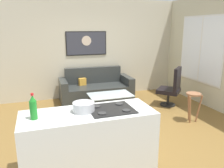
# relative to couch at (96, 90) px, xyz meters

# --- Properties ---
(ground) EXTENTS (6.40, 6.40, 0.04)m
(ground) POSITION_rel_couch_xyz_m (0.02, -1.92, -0.32)
(ground) COLOR brown
(back_wall) EXTENTS (6.40, 0.05, 2.80)m
(back_wall) POSITION_rel_couch_xyz_m (0.02, 0.50, 1.10)
(back_wall) COLOR beige
(back_wall) RESTS_ON ground
(right_wall) EXTENTS (0.05, 6.40, 2.80)m
(right_wall) POSITION_rel_couch_xyz_m (2.65, -1.62, 1.10)
(right_wall) COLOR beige
(right_wall) RESTS_ON ground
(couch) EXTENTS (2.00, 0.90, 0.90)m
(couch) POSITION_rel_couch_xyz_m (0.00, 0.00, 0.00)
(couch) COLOR #2E312F
(couch) RESTS_ON ground
(coffee_table) EXTENTS (1.02, 0.63, 0.45)m
(coffee_table) POSITION_rel_couch_xyz_m (0.08, -1.05, 0.12)
(coffee_table) COLOR silver
(coffee_table) RESTS_ON ground
(armchair) EXTENTS (0.77, 0.77, 1.03)m
(armchair) POSITION_rel_couch_xyz_m (1.74, -1.11, 0.20)
(armchair) COLOR black
(armchair) RESTS_ON ground
(bar_stool) EXTENTS (0.36, 0.35, 0.65)m
(bar_stool) POSITION_rel_couch_xyz_m (1.60, -2.14, 0.20)
(bar_stool) COLOR #935F3F
(bar_stool) RESTS_ON ground
(kitchen_counter) EXTENTS (1.78, 0.71, 0.93)m
(kitchen_counter) POSITION_rel_couch_xyz_m (-0.93, -3.19, 0.16)
(kitchen_counter) COLOR silver
(kitchen_counter) RESTS_ON ground
(soda_bottle) EXTENTS (0.09, 0.09, 0.33)m
(soda_bottle) POSITION_rel_couch_xyz_m (-1.62, -3.20, 0.76)
(soda_bottle) COLOR #208928
(soda_bottle) RESTS_ON kitchen_counter
(mixing_bowl) EXTENTS (0.29, 0.29, 0.13)m
(mixing_bowl) POSITION_rel_couch_xyz_m (-0.98, -3.14, 0.67)
(mixing_bowl) COLOR silver
(mixing_bowl) RESTS_ON kitchen_counter
(wall_painting) EXTENTS (1.17, 0.03, 0.67)m
(wall_painting) POSITION_rel_couch_xyz_m (-0.13, 0.46, 1.27)
(wall_painting) COLOR black
(window) EXTENTS (0.03, 1.63, 1.74)m
(window) POSITION_rel_couch_xyz_m (2.61, -1.02, 1.14)
(window) COLOR silver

